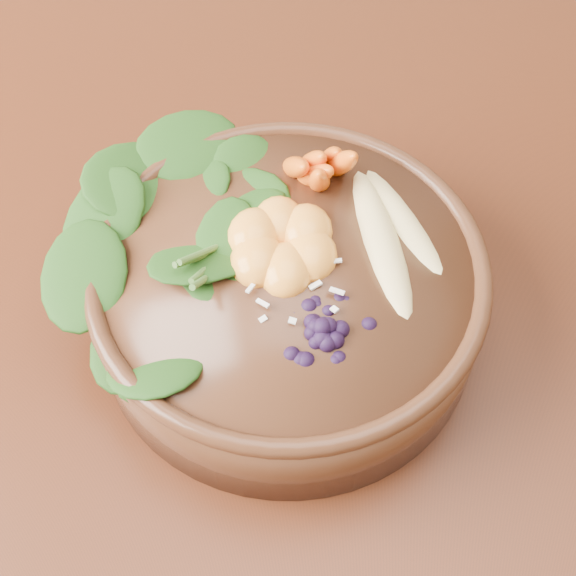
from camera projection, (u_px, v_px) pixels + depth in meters
name	position (u px, v px, depth m)	size (l,w,h in m)	color
ground	(445.00, 548.00, 1.22)	(4.00, 4.00, 0.00)	#381E0F
dining_table	(570.00, 312.00, 0.68)	(1.60, 0.90, 0.75)	#331C0C
stoneware_bowl	(288.00, 297.00, 0.53)	(0.26, 0.26, 0.07)	#4D2C1A
kale_heap	(201.00, 202.00, 0.51)	(0.17, 0.15, 0.04)	#224F16
carrot_cluster	(317.00, 134.00, 0.52)	(0.05, 0.05, 0.07)	orange
banana_halves	(394.00, 218.00, 0.51)	(0.09, 0.15, 0.02)	#E0CC84
mandarin_cluster	(282.00, 233.00, 0.50)	(0.07, 0.08, 0.03)	orange
blueberry_pile	(324.00, 316.00, 0.46)	(0.12, 0.09, 0.04)	black
coconut_flakes	(301.00, 283.00, 0.49)	(0.08, 0.06, 0.01)	white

